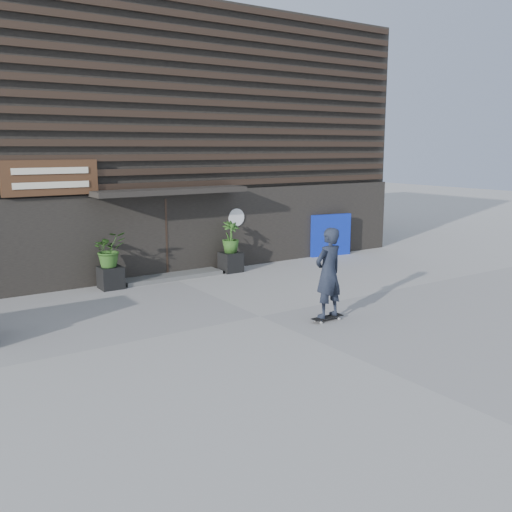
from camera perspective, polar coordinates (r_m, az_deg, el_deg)
ground at (r=12.86m, az=0.42°, el=-6.10°), size 80.00×80.00×0.00m
entrance_step at (r=16.72m, az=-8.49°, el=-2.02°), size 3.00×0.80×0.12m
planter_pot_left at (r=15.79m, az=-14.44°, el=-2.12°), size 0.60×0.60×0.60m
bamboo_left at (r=15.64m, az=-14.57°, el=0.67°), size 0.86×0.75×0.96m
planter_pot_right at (r=17.38m, az=-2.56°, el=-0.62°), size 0.60×0.60×0.60m
bamboo_right at (r=17.24m, az=-2.58°, el=1.93°), size 0.54×0.54×0.96m
blue_tarp at (r=20.06m, az=7.55°, el=2.10°), size 1.56×0.37×1.47m
building at (r=21.29m, az=-15.12°, el=11.12°), size 18.00×11.00×8.00m
skateboarder at (r=12.36m, az=7.31°, el=-1.71°), size 0.78×0.54×2.08m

